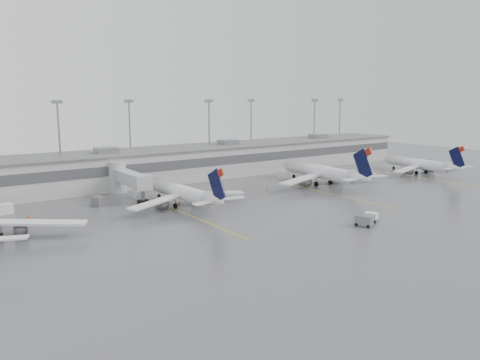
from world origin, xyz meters
TOP-DOWN VIEW (x-y plane):
  - ground at (0.00, 0.00)m, footprint 260.00×260.00m
  - terminal at (-0.01, 57.98)m, footprint 152.00×17.00m
  - light_masts at (0.00, 63.75)m, footprint 142.40×8.00m
  - jet_bridge_right at (-20.50, 45.72)m, footprint 4.00×17.20m
  - stand_markings at (-0.00, 24.00)m, footprint 105.25×40.00m
  - jet_mid_left at (-15.20, 28.99)m, footprint 25.73×28.87m
  - jet_mid_right at (23.53, 29.51)m, footprint 29.29×32.94m
  - jet_far_right at (58.18, 25.80)m, footprint 24.96×28.13m
  - baggage_tug at (6.00, 0.22)m, footprint 2.30×2.87m
  - baggage_cart at (2.80, -0.98)m, footprint 2.44×3.19m
  - gse_uld_a at (-44.91, 42.79)m, footprint 2.99×2.28m
  - gse_uld_b at (-19.21, 41.00)m, footprint 2.26×1.55m
  - gse_uld_c at (22.46, 42.84)m, footprint 2.73×2.22m
  - gse_loader at (-28.50, 39.33)m, footprint 2.56×3.35m
  - cone_a at (-41.81, 37.27)m, footprint 0.51×0.51m
  - cone_b at (-14.94, 31.08)m, footprint 0.46×0.46m
  - cone_c at (8.31, 31.84)m, footprint 0.47×0.47m
  - cone_d at (54.61, 32.44)m, footprint 0.46×0.46m

SIDE VIEW (x-z plane):
  - ground at x=0.00m, z-range 0.00..0.00m
  - stand_markings at x=0.00m, z-range 0.00..0.01m
  - cone_b at x=-14.94m, z-range 0.00..0.73m
  - cone_d at x=54.61m, z-range 0.00..0.74m
  - cone_c at x=8.31m, z-range 0.00..0.74m
  - cone_a at x=-41.81m, z-range 0.00..0.80m
  - baggage_tug at x=6.00m, z-range -0.18..1.44m
  - gse_uld_b at x=-19.21m, z-range 0.00..1.57m
  - gse_uld_c at x=22.46m, z-range 0.00..1.67m
  - gse_loader at x=-28.50m, z-range 0.00..1.86m
  - baggage_cart at x=2.80m, z-range 0.04..1.85m
  - gse_uld_a at x=-44.91m, z-range 0.00..1.90m
  - jet_far_right at x=58.18m, z-range -1.73..7.39m
  - jet_mid_left at x=-15.20m, z-range -1.77..7.57m
  - jet_mid_right at x=23.53m, z-range -2.02..8.64m
  - jet_bridge_right at x=-20.50m, z-range 0.37..7.37m
  - terminal at x=-0.01m, z-range -0.55..8.90m
  - light_masts at x=0.00m, z-range 1.73..22.33m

